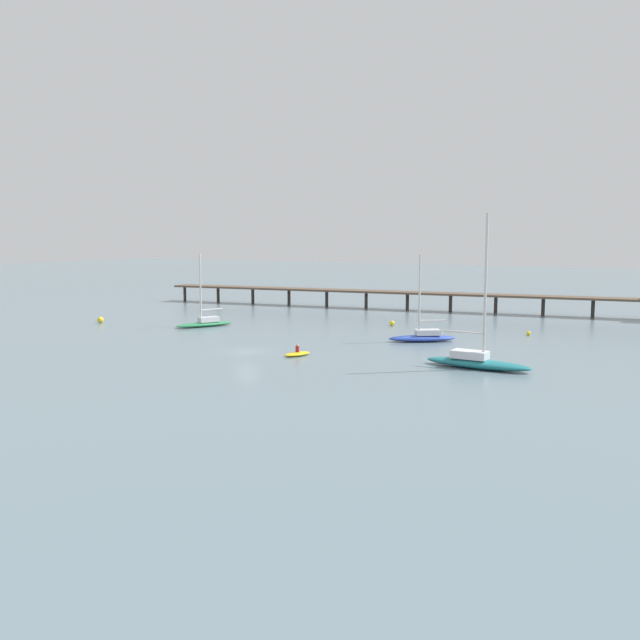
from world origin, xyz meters
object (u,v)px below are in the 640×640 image
object	(u,v)px
sailboat_teal	(477,360)
mooring_buoy_inner	(528,333)
sailboat_blue	(423,336)
sailboat_green	(205,322)
dinghy_yellow	(297,354)
mooring_buoy_outer	(392,323)
mooring_buoy_near	(100,320)
pier	(499,291)

from	to	relation	value
sailboat_teal	mooring_buoy_inner	xyz separation A→B (m)	(-0.21, 21.93, -0.49)
sailboat_blue	sailboat_teal	world-z (taller)	sailboat_teal
sailboat_green	mooring_buoy_inner	xyz separation A→B (m)	(37.27, 11.37, -0.34)
sailboat_teal	dinghy_yellow	distance (m)	16.82
mooring_buoy_outer	mooring_buoy_near	world-z (taller)	mooring_buoy_near
sailboat_teal	mooring_buoy_inner	distance (m)	21.93
sailboat_teal	mooring_buoy_near	bearing A→B (deg)	172.40
pier	sailboat_blue	world-z (taller)	sailboat_blue
sailboat_blue	mooring_buoy_near	bearing A→B (deg)	-173.13
sailboat_green	sailboat_blue	size ratio (longest dim) A/B	0.98
pier	mooring_buoy_inner	xyz separation A→B (m)	(8.51, -20.25, -3.12)
pier	mooring_buoy_outer	xyz separation A→B (m)	(-8.41, -19.82, -3.05)
pier	sailboat_blue	distance (m)	30.31
sailboat_green	mooring_buoy_inner	size ratio (longest dim) A/B	18.10
pier	mooring_buoy_near	xyz separation A→B (m)	(-42.92, -35.29, -2.98)
mooring_buoy_inner	sailboat_blue	bearing A→B (deg)	-132.32
sailboat_blue	mooring_buoy_near	world-z (taller)	sailboat_blue
sailboat_blue	dinghy_yellow	bearing A→B (deg)	-117.94
sailboat_teal	mooring_buoy_inner	bearing A→B (deg)	90.55
sailboat_teal	mooring_buoy_outer	xyz separation A→B (m)	(-17.13, 22.36, -0.41)
mooring_buoy_outer	dinghy_yellow	bearing A→B (deg)	-88.96
sailboat_teal	pier	bearing A→B (deg)	101.68
mooring_buoy_near	mooring_buoy_inner	bearing A→B (deg)	16.29
sailboat_green	mooring_buoy_near	size ratio (longest dim) A/B	11.39
mooring_buoy_near	sailboat_blue	bearing A→B (deg)	6.87
mooring_buoy_near	sailboat_green	bearing A→B (deg)	14.49
sailboat_green	dinghy_yellow	bearing A→B (deg)	-31.19
dinghy_yellow	mooring_buoy_outer	size ratio (longest dim) A/B	4.74
dinghy_yellow	mooring_buoy_outer	world-z (taller)	dinghy_yellow
pier	mooring_buoy_near	world-z (taller)	pier
pier	sailboat_green	distance (m)	42.84
sailboat_blue	mooring_buoy_outer	size ratio (longest dim) A/B	14.10
sailboat_green	sailboat_blue	distance (m)	28.26
pier	mooring_buoy_outer	bearing A→B (deg)	-113.00
mooring_buoy_inner	mooring_buoy_near	size ratio (longest dim) A/B	0.63
sailboat_blue	dinghy_yellow	xyz separation A→B (m)	(-7.44, -14.03, -0.40)
sailboat_blue	mooring_buoy_inner	bearing A→B (deg)	47.68
sailboat_teal	dinghy_yellow	bearing A→B (deg)	-173.06
sailboat_teal	dinghy_yellow	world-z (taller)	sailboat_teal
mooring_buoy_outer	mooring_buoy_near	xyz separation A→B (m)	(-34.51, -15.47, 0.07)
dinghy_yellow	mooring_buoy_outer	xyz separation A→B (m)	(-0.44, 24.39, 0.12)
dinghy_yellow	mooring_buoy_outer	distance (m)	24.40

